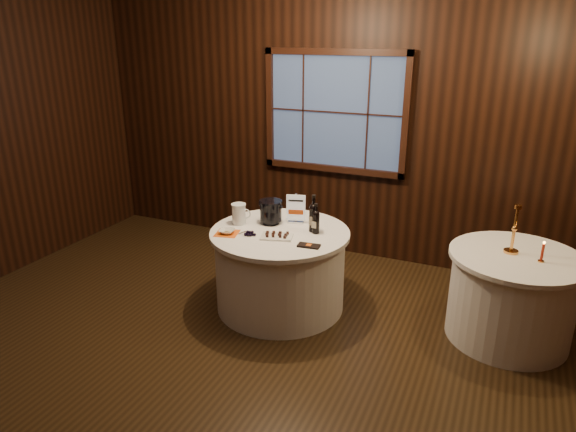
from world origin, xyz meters
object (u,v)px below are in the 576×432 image
at_px(port_bottle_left, 314,216).
at_px(chocolate_plate, 277,236).
at_px(cracker_bowl, 227,231).
at_px(grape_bunch, 249,234).
at_px(chocolate_box, 309,246).
at_px(ice_bucket, 271,211).
at_px(side_table, 511,297).
at_px(brass_candlestick, 513,236).
at_px(main_table, 280,269).
at_px(glass_pitcher, 239,214).
at_px(red_candle, 542,254).
at_px(port_bottle_right, 316,220).
at_px(sign_stand, 296,213).

xyz_separation_m(port_bottle_left, chocolate_plate, (-0.24, -0.27, -0.13)).
bearing_deg(cracker_bowl, grape_bunch, 8.26).
bearing_deg(chocolate_box, ice_bucket, 139.08).
bearing_deg(side_table, brass_candlestick, 150.38).
bearing_deg(main_table, chocolate_box, -31.21).
bearing_deg(port_bottle_left, main_table, -159.44).
height_order(chocolate_box, brass_candlestick, brass_candlestick).
relative_size(grape_bunch, glass_pitcher, 0.88).
xyz_separation_m(brass_candlestick, red_candle, (0.22, -0.10, -0.08)).
height_order(main_table, ice_bucket, ice_bucket).
height_order(side_table, grape_bunch, grape_bunch).
relative_size(chocolate_plate, cracker_bowl, 2.29).
distance_m(glass_pitcher, brass_candlestick, 2.40).
bearing_deg(main_table, red_candle, 6.08).
relative_size(port_bottle_right, chocolate_box, 1.49).
distance_m(side_table, port_bottle_left, 1.81).
distance_m(port_bottle_left, grape_bunch, 0.60).
xyz_separation_m(chocolate_plate, grape_bunch, (-0.24, -0.06, 0.00)).
xyz_separation_m(port_bottle_left, port_bottle_right, (0.04, -0.04, -0.03)).
bearing_deg(side_table, sign_stand, -178.80).
bearing_deg(main_table, sign_stand, 79.61).
bearing_deg(chocolate_plate, ice_bucket, 123.86).
height_order(grape_bunch, cracker_bowl, grape_bunch).
height_order(port_bottle_right, grape_bunch, port_bottle_right).
height_order(chocolate_box, grape_bunch, grape_bunch).
bearing_deg(side_table, port_bottle_right, -172.74).
xyz_separation_m(sign_stand, brass_candlestick, (1.90, 0.07, 0.05)).
xyz_separation_m(main_table, ice_bucket, (-0.16, 0.15, 0.50)).
bearing_deg(chocolate_plate, grape_bunch, -164.88).
bearing_deg(glass_pitcher, port_bottle_right, -13.71).
relative_size(main_table, red_candle, 7.27).
relative_size(sign_stand, red_candle, 1.64).
bearing_deg(port_bottle_right, port_bottle_left, 145.17).
bearing_deg(sign_stand, chocolate_plate, -106.80).
height_order(grape_bunch, glass_pitcher, glass_pitcher).
xyz_separation_m(main_table, glass_pitcher, (-0.43, 0.01, 0.48)).
xyz_separation_m(port_bottle_right, chocolate_plate, (-0.28, -0.24, -0.11)).
xyz_separation_m(side_table, port_bottle_right, (-1.68, -0.21, 0.50)).
relative_size(port_bottle_right, chocolate_plate, 0.88).
bearing_deg(grape_bunch, chocolate_plate, 15.12).
relative_size(port_bottle_right, glass_pitcher, 1.41).
relative_size(chocolate_plate, glass_pitcher, 1.60).
height_order(main_table, cracker_bowl, cracker_bowl).
height_order(main_table, chocolate_box, chocolate_box).
relative_size(sign_stand, brass_candlestick, 0.70).
bearing_deg(glass_pitcher, main_table, -21.01).
relative_size(main_table, glass_pitcher, 6.45).
height_order(brass_candlestick, red_candle, brass_candlestick).
relative_size(side_table, glass_pitcher, 5.44).
xyz_separation_m(port_bottle_right, grape_bunch, (-0.52, -0.30, -0.10)).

